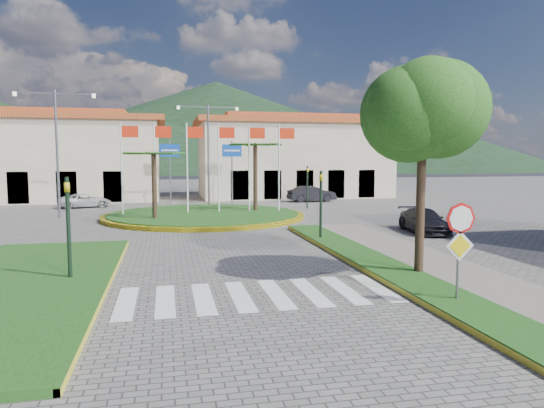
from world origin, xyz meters
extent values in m
plane|color=#5E5B59|center=(0.00, 0.00, 0.00)|extent=(160.00, 160.00, 0.00)
cube|color=gray|center=(6.00, 2.00, 0.07)|extent=(4.00, 28.00, 0.15)
cube|color=#194614|center=(4.80, 2.00, 0.09)|extent=(1.60, 28.00, 0.18)
cube|color=#194614|center=(-6.50, 6.00, 0.09)|extent=(5.00, 14.00, 0.18)
cube|color=silver|center=(0.00, 4.00, 0.01)|extent=(8.00, 3.00, 0.01)
cylinder|color=yellow|center=(0.00, 22.00, 0.12)|extent=(12.70, 12.70, 0.24)
cylinder|color=#194614|center=(0.00, 22.00, 0.15)|extent=(12.00, 12.00, 0.30)
cylinder|color=black|center=(-3.00, 20.00, 2.02)|extent=(0.28, 0.28, 4.05)
cylinder|color=black|center=(3.50, 23.00, 2.34)|extent=(0.28, 0.28, 4.68)
cylinder|color=silver|center=(-5.00, 22.50, 3.00)|extent=(0.10, 0.10, 6.00)
cube|color=red|center=(-4.45, 22.50, 5.40)|extent=(1.00, 0.03, 0.70)
cylinder|color=silver|center=(-3.00, 22.50, 3.00)|extent=(0.10, 0.10, 6.00)
cube|color=red|center=(-2.45, 22.50, 5.40)|extent=(1.00, 0.03, 0.70)
cylinder|color=silver|center=(-1.00, 22.50, 3.00)|extent=(0.10, 0.10, 6.00)
cube|color=red|center=(-0.45, 22.50, 5.40)|extent=(1.00, 0.03, 0.70)
cylinder|color=silver|center=(1.00, 22.50, 3.00)|extent=(0.10, 0.10, 6.00)
cube|color=red|center=(1.55, 22.50, 5.40)|extent=(1.00, 0.03, 0.70)
cylinder|color=silver|center=(3.00, 22.50, 3.00)|extent=(0.10, 0.10, 6.00)
cube|color=red|center=(3.55, 22.50, 5.40)|extent=(1.00, 0.03, 0.70)
cylinder|color=silver|center=(5.00, 22.50, 3.00)|extent=(0.10, 0.10, 6.00)
cube|color=red|center=(5.55, 22.50, 5.40)|extent=(1.00, 0.03, 0.70)
cylinder|color=slate|center=(4.90, 2.00, 1.25)|extent=(0.07, 0.07, 2.50)
cylinder|color=red|center=(4.90, 1.95, 2.25)|extent=(0.80, 0.03, 0.80)
cube|color=yellow|center=(4.90, 1.94, 1.55)|extent=(0.78, 0.03, 0.78)
cylinder|color=black|center=(5.50, 5.00, 2.20)|extent=(0.28, 0.28, 4.40)
ellipsoid|color=#174A13|center=(5.50, 5.00, 5.20)|extent=(3.60, 3.60, 3.20)
cylinder|color=black|center=(-5.20, 6.50, 1.60)|extent=(0.12, 0.12, 3.20)
imported|color=gold|center=(-5.20, 6.50, 2.60)|extent=(0.15, 0.18, 0.90)
cylinder|color=black|center=(4.50, 12.00, 1.60)|extent=(0.12, 0.12, 3.20)
imported|color=gold|center=(4.50, 12.00, 2.60)|extent=(0.15, 0.18, 0.90)
cylinder|color=black|center=(8.00, 26.00, 1.60)|extent=(0.12, 0.12, 3.20)
imported|color=gold|center=(8.00, 26.00, 2.60)|extent=(0.18, 0.15, 0.90)
cylinder|color=slate|center=(-2.00, 31.00, 2.60)|extent=(0.12, 0.12, 5.20)
cube|color=#1043B6|center=(-2.00, 30.94, 4.40)|extent=(1.60, 0.05, 1.00)
cylinder|color=slate|center=(3.00, 31.00, 2.60)|extent=(0.12, 0.12, 5.20)
cube|color=#1043B6|center=(3.00, 30.94, 4.40)|extent=(1.60, 0.05, 1.00)
cylinder|color=slate|center=(1.00, 30.00, 4.00)|extent=(0.16, 0.16, 8.00)
cube|color=slate|center=(-0.20, 30.00, 7.80)|extent=(2.40, 0.08, 0.08)
cube|color=slate|center=(2.20, 30.00, 7.80)|extent=(2.40, 0.08, 0.08)
cylinder|color=slate|center=(-9.00, 24.00, 4.00)|extent=(0.16, 0.16, 8.00)
cube|color=slate|center=(-10.20, 24.00, 7.80)|extent=(2.40, 0.08, 0.08)
cube|color=slate|center=(-7.80, 24.00, 7.80)|extent=(2.40, 0.08, 0.08)
cube|color=#C7B396|center=(-14.00, 38.00, 3.50)|extent=(22.00, 9.00, 7.00)
cube|color=#983F1D|center=(-14.00, 38.00, 7.25)|extent=(23.32, 9.54, 0.50)
cube|color=#983F1D|center=(-14.00, 38.00, 7.75)|extent=(16.50, 4.95, 0.60)
cube|color=#C7B396|center=(10.00, 38.00, 3.50)|extent=(18.00, 9.00, 7.00)
cube|color=#983F1D|center=(10.00, 38.00, 7.25)|extent=(19.08, 9.54, 0.50)
cube|color=#983F1D|center=(10.00, 38.00, 7.75)|extent=(13.50, 4.95, 0.60)
cone|color=black|center=(15.00, 160.00, 15.00)|extent=(180.00, 180.00, 30.00)
cone|color=black|center=(70.00, 135.00, 9.00)|extent=(120.00, 120.00, 18.00)
cone|color=black|center=(-10.00, 130.00, 8.00)|extent=(110.00, 110.00, 16.00)
imported|color=#B8B8BA|center=(-8.49, 30.40, 0.54)|extent=(4.23, 3.01, 1.07)
imported|color=black|center=(-6.78, 35.86, 0.60)|extent=(3.75, 2.16, 1.20)
imported|color=black|center=(10.07, 31.63, 0.69)|extent=(4.25, 1.72, 1.37)
imported|color=black|center=(10.46, 13.40, 0.59)|extent=(2.30, 4.30, 1.19)
camera|label=1|loc=(-2.31, -8.83, 3.74)|focal=32.00mm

